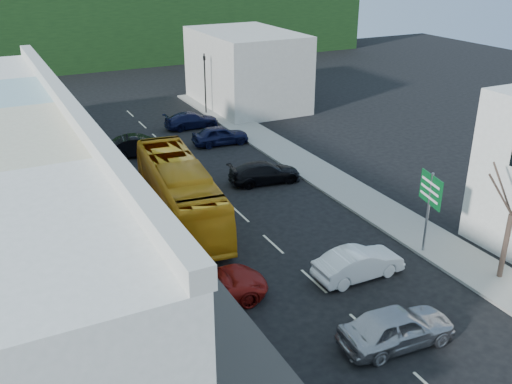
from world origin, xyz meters
name	(u,v)px	position (x,y,z in m)	size (l,w,h in m)	color
ground	(314,281)	(0.00, 0.00, 0.00)	(120.00, 120.00, 0.00)	black
sidewalk_left	(103,226)	(-7.50, 10.00, 0.07)	(3.00, 52.00, 0.15)	gray
sidewalk_right	(330,180)	(7.50, 10.00, 0.07)	(3.00, 52.00, 0.15)	gray
shopfront_row	(1,215)	(-12.49, 5.00, 4.00)	(8.25, 30.00, 8.00)	silver
distant_block_right	(246,69)	(11.00, 30.00, 3.50)	(8.00, 12.00, 7.00)	#B7B2A8
hillside	(49,6)	(-1.45, 65.09, 6.73)	(80.00, 26.00, 14.00)	black
bus	(180,193)	(-3.24, 9.12, 1.55)	(2.50, 11.60, 3.10)	orange
car_silver	(397,329)	(0.44, -5.29, 0.70)	(1.80, 4.40, 1.40)	#B0B0B5
car_white	(358,264)	(2.05, -0.59, 0.70)	(1.80, 4.40, 1.40)	white
car_red	(208,287)	(-5.00, 0.72, 0.70)	(1.90, 4.60, 1.40)	maroon
car_black_near	(265,172)	(3.50, 11.70, 0.70)	(1.84, 4.50, 1.40)	black
car_navy_mid	(220,136)	(3.98, 20.14, 0.70)	(1.80, 4.40, 1.40)	black
car_black_far	(139,146)	(-2.40, 20.48, 0.70)	(1.80, 4.40, 1.40)	black
car_navy_far	(192,120)	(3.55, 25.29, 0.70)	(1.84, 4.50, 1.40)	black
pedestrian_left	(128,299)	(-8.44, 0.94, 1.00)	(0.60, 0.40, 1.70)	black
direction_sign	(428,214)	(6.40, -0.18, 2.17)	(0.66, 1.95, 4.35)	#085021
street_tree	(511,215)	(7.88, -3.72, 3.34)	(2.23, 2.23, 6.69)	#352720
traffic_signal	(205,84)	(6.25, 28.70, 2.76)	(0.73, 1.18, 5.52)	black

